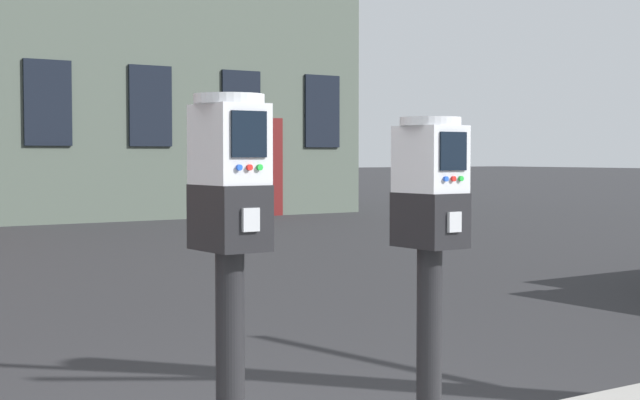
% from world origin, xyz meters
% --- Properties ---
extents(parking_meter_near_kerb, '(0.22, 0.25, 1.34)m').
position_xyz_m(parking_meter_near_kerb, '(-0.25, -0.29, 1.07)').
color(parking_meter_near_kerb, black).
rests_on(parking_meter_near_kerb, sidewalk_slab).
extents(parking_meter_twin_adjacent, '(0.22, 0.25, 1.29)m').
position_xyz_m(parking_meter_twin_adjacent, '(0.55, -0.29, 1.03)').
color(parking_meter_twin_adjacent, black).
rests_on(parking_meter_twin_adjacent, sidewalk_slab).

